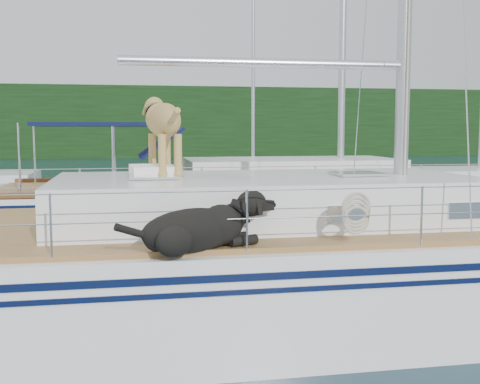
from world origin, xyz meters
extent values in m
plane|color=black|center=(0.00, 0.00, 0.00)|extent=(120.00, 120.00, 0.00)
cube|color=black|center=(0.00, 45.00, 3.00)|extent=(90.00, 3.00, 6.00)
cube|color=#595147|center=(0.00, 46.20, 0.60)|extent=(92.00, 1.00, 1.20)
cube|color=white|center=(0.00, 0.00, 0.50)|extent=(12.00, 3.80, 1.40)
cube|color=olive|center=(0.00, 0.00, 1.23)|extent=(11.52, 3.50, 0.06)
cube|color=white|center=(0.80, 0.00, 1.54)|extent=(5.20, 2.50, 0.55)
cylinder|color=silver|center=(0.80, 0.00, 3.21)|extent=(3.60, 0.12, 0.12)
cylinder|color=silver|center=(0.00, -1.75, 1.82)|extent=(10.56, 0.01, 0.01)
cylinder|color=silver|center=(0.00, 1.75, 1.82)|extent=(10.56, 0.01, 0.01)
cube|color=blue|center=(-1.48, 1.56, 1.29)|extent=(0.84, 0.68, 0.06)
cube|color=white|center=(-0.60, 0.32, 1.88)|extent=(0.59, 0.51, 0.14)
torus|color=beige|center=(1.32, -1.70, 1.62)|extent=(0.43, 0.18, 0.42)
cube|color=white|center=(1.61, 6.08, 0.45)|extent=(11.00, 3.50, 1.30)
cube|color=olive|center=(1.61, 6.08, 1.10)|extent=(10.56, 3.29, 0.06)
cube|color=white|center=(2.81, 6.08, 1.45)|extent=(4.80, 2.30, 0.55)
cube|color=#101A42|center=(-1.59, 6.08, 2.50)|extent=(2.40, 2.30, 0.08)
cube|color=white|center=(4.00, 16.00, 0.40)|extent=(7.20, 3.00, 1.10)
cylinder|color=silver|center=(4.00, 16.00, 6.00)|extent=(0.14, 0.14, 11.00)
cube|color=white|center=(12.00, 13.00, 0.40)|extent=(6.40, 3.00, 1.10)
camera|label=1|loc=(-0.92, -7.31, 2.40)|focal=45.00mm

